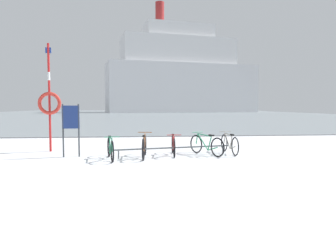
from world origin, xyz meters
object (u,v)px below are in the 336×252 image
Objects in this scene: rescue_post at (49,101)px; info_sign at (71,122)px; ferry_ship at (180,76)px; bicycle_2 at (173,145)px; bicycle_4 at (229,144)px; bicycle_0 at (110,149)px; bicycle_3 at (206,145)px; bicycle_1 at (144,147)px.

info_sign is at bearing -52.34° from rescue_post.
bicycle_2 is at bearing -97.82° from ferry_ship.
bicycle_4 is 5.44m from info_sign.
bicycle_0 is at bearing -99.27° from ferry_ship.
ferry_ship is at bearing 83.67° from bicycle_4.
bicycle_4 is 75.89m from ferry_ship.
rescue_post reaches higher than bicycle_2.
bicycle_0 is at bearing -40.02° from rescue_post.
bicycle_0 is 0.98× the size of info_sign.
bicycle_3 is 0.90× the size of info_sign.
bicycle_1 is 3.06m from bicycle_4.
bicycle_2 is 3.46m from info_sign.
bicycle_0 is 0.04× the size of ferry_ship.
bicycle_3 reaches higher than bicycle_4.
bicycle_2 is 1.12m from bicycle_3.
bicycle_1 is at bearing -9.04° from info_sign.
bicycle_1 is at bearing -159.63° from bicycle_2.
bicycle_0 is 1.09m from bicycle_1.
rescue_post is (-4.39, 1.34, 1.50)m from bicycle_2.
ferry_ship reaches higher than bicycle_1.
bicycle_2 is (0.99, 0.37, -0.02)m from bicycle_1.
rescue_post is at bearing 163.07° from bicycle_2.
bicycle_0 is 1.68m from info_sign.
bicycle_0 is 1.03× the size of bicycle_2.
rescue_post is (-1.02, 1.32, 0.69)m from info_sign.
bicycle_3 is 0.93m from bicycle_4.
bicycle_3 is (3.17, 0.60, -0.00)m from bicycle_0.
bicycle_3 is 0.04× the size of ferry_ship.
bicycle_1 reaches higher than bicycle_0.
rescue_post reaches higher than info_sign.
bicycle_1 is (1.06, 0.27, 0.01)m from bicycle_0.
bicycle_0 is at bearing -169.30° from bicycle_3.
bicycle_4 is (4.05, 0.88, -0.00)m from bicycle_0.
ferry_ship reaches higher than bicycle_4.
info_sign reaches higher than bicycle_3.
info_sign is 0.04× the size of ferry_ship.
bicycle_1 is at bearing -168.44° from bicycle_4.
info_sign is (-3.37, 0.01, 0.82)m from bicycle_2.
bicycle_0 and bicycle_3 have the same top height.
bicycle_2 is at bearing 17.26° from bicycle_0.
rescue_post is at bearing 127.66° from info_sign.
rescue_post is (-2.35, 1.97, 1.50)m from bicycle_0.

